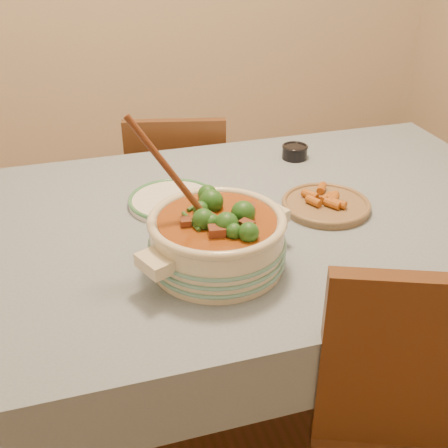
{
  "coord_description": "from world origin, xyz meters",
  "views": [
    {
      "loc": [
        -0.49,
        -1.3,
        1.53
      ],
      "look_at": [
        -0.17,
        -0.21,
        0.87
      ],
      "focal_mm": 45.0,
      "sensor_mm": 36.0,
      "label": 1
    }
  ],
  "objects_px": {
    "stew_casserole": "(217,236)",
    "dining_table": "(258,242)",
    "condiment_bowl": "(295,151)",
    "chair_far": "(178,194)",
    "fried_plate": "(326,203)",
    "white_plate": "(173,200)"
  },
  "relations": [
    {
      "from": "stew_casserole",
      "to": "dining_table",
      "type": "bearing_deg",
      "value": 48.86
    },
    {
      "from": "dining_table",
      "to": "condiment_bowl",
      "type": "distance_m",
      "value": 0.44
    },
    {
      "from": "stew_casserole",
      "to": "chair_far",
      "type": "xyz_separation_m",
      "value": [
        0.1,
        0.96,
        -0.37
      ]
    },
    {
      "from": "dining_table",
      "to": "fried_plate",
      "type": "xyz_separation_m",
      "value": [
        0.19,
        -0.02,
        0.11
      ]
    },
    {
      "from": "dining_table",
      "to": "stew_casserole",
      "type": "xyz_separation_m",
      "value": [
        -0.18,
        -0.21,
        0.17
      ]
    },
    {
      "from": "stew_casserole",
      "to": "white_plate",
      "type": "relative_size",
      "value": 1.55
    },
    {
      "from": "condiment_bowl",
      "to": "white_plate",
      "type": "bearing_deg",
      "value": -155.85
    },
    {
      "from": "white_plate",
      "to": "condiment_bowl",
      "type": "height_order",
      "value": "condiment_bowl"
    },
    {
      "from": "dining_table",
      "to": "chair_far",
      "type": "bearing_deg",
      "value": 96.2
    },
    {
      "from": "stew_casserole",
      "to": "white_plate",
      "type": "xyz_separation_m",
      "value": [
        -0.04,
        0.34,
        -0.07
      ]
    },
    {
      "from": "dining_table",
      "to": "fried_plate",
      "type": "distance_m",
      "value": 0.22
    },
    {
      "from": "dining_table",
      "to": "chair_far",
      "type": "distance_m",
      "value": 0.78
    },
    {
      "from": "chair_far",
      "to": "condiment_bowl",
      "type": "bearing_deg",
      "value": 142.48
    },
    {
      "from": "white_plate",
      "to": "fried_plate",
      "type": "height_order",
      "value": "fried_plate"
    },
    {
      "from": "dining_table",
      "to": "stew_casserole",
      "type": "distance_m",
      "value": 0.33
    },
    {
      "from": "white_plate",
      "to": "fried_plate",
      "type": "distance_m",
      "value": 0.44
    },
    {
      "from": "chair_far",
      "to": "stew_casserole",
      "type": "bearing_deg",
      "value": 97.14
    },
    {
      "from": "white_plate",
      "to": "fried_plate",
      "type": "bearing_deg",
      "value": -20.21
    },
    {
      "from": "fried_plate",
      "to": "stew_casserole",
      "type": "bearing_deg",
      "value": -153.66
    },
    {
      "from": "dining_table",
      "to": "fried_plate",
      "type": "relative_size",
      "value": 5.56
    },
    {
      "from": "condiment_bowl",
      "to": "dining_table",
      "type": "bearing_deg",
      "value": -126.32
    },
    {
      "from": "dining_table",
      "to": "condiment_bowl",
      "type": "height_order",
      "value": "condiment_bowl"
    }
  ]
}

